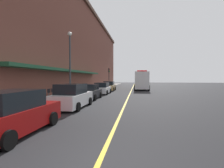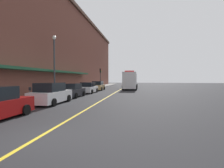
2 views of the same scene
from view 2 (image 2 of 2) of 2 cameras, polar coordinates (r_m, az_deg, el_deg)
The scene contains 14 objects.
ground_plane at distance 31.12m, azimuth 2.12°, elevation -2.18°, with size 112.00×112.00×0.00m, color #232326.
sidewalk_left at distance 32.45m, azimuth -8.82°, elevation -1.90°, with size 2.40×70.00×0.15m, color gray.
lane_center_stripe at distance 31.12m, azimuth 2.12°, elevation -2.18°, with size 0.16×70.00×0.01m, color gold.
brick_building_left at distance 35.03m, azimuth -21.63°, elevation 10.56°, with size 14.09×64.00×15.13m.
parked_car_1 at distance 16.13m, azimuth -19.20°, elevation -3.07°, with size 2.13×4.65×1.83m.
parked_car_2 at distance 20.97m, azimuth -12.67°, elevation -2.13°, with size 1.98×4.13×1.62m.
parked_car_3 at distance 26.45m, azimuth -7.74°, elevation -1.27°, with size 2.15×4.39×1.61m.
parked_car_4 at distance 32.30m, azimuth -4.60°, elevation -0.64°, with size 2.14×4.42×1.68m.
box_truck at distance 35.68m, azimuth 6.03°, elevation 1.10°, with size 2.78×9.44×3.61m.
parking_meter_0 at distance 16.94m, azimuth -23.47°, elevation -2.18°, with size 0.14×0.18×1.33m.
parking_meter_1 at distance 16.65m, azimuth -24.10°, elevation -2.26°, with size 0.14×0.18×1.33m.
parking_meter_2 at distance 16.19m, azimuth -25.18°, elevation -2.39°, with size 0.14×0.18×1.33m.
street_lamp_left at distance 21.25m, azimuth -18.32°, elevation 7.70°, with size 0.44×0.44×6.94m.
traffic_light_near at distance 40.63m, azimuth -3.80°, elevation 3.22°, with size 0.38×0.36×4.30m.
Camera 2 is at (3.74, -5.81, 2.22)m, focal length 28.03 mm.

